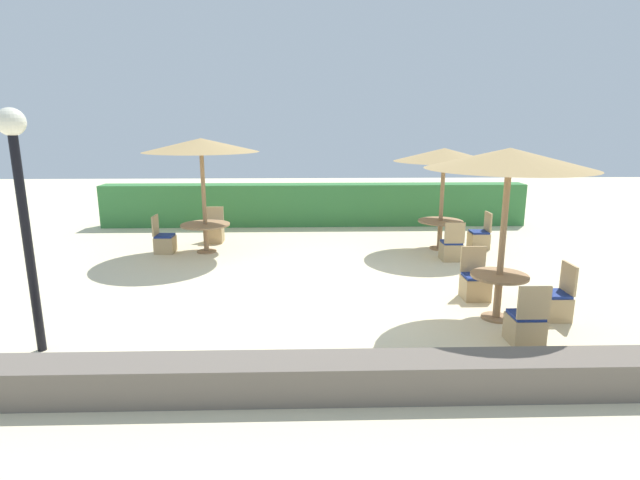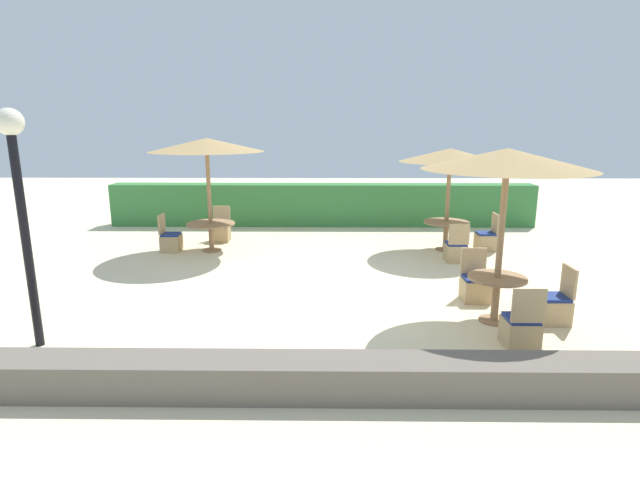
{
  "view_description": "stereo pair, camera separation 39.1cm",
  "coord_description": "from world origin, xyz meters",
  "views": [
    {
      "loc": [
        -0.27,
        -8.85,
        3.13
      ],
      "look_at": [
        0.0,
        0.6,
        0.9
      ],
      "focal_mm": 28.0,
      "sensor_mm": 36.0,
      "label": 1
    },
    {
      "loc": [
        0.12,
        -8.85,
        3.13
      ],
      "look_at": [
        0.0,
        0.6,
        0.9
      ],
      "focal_mm": 28.0,
      "sensor_mm": 36.0,
      "label": 2
    }
  ],
  "objects": [
    {
      "name": "ground_plane",
      "position": [
        0.0,
        0.0,
        0.0
      ],
      "size": [
        40.0,
        40.0,
        0.0
      ],
      "primitive_type": "plane",
      "color": "beige"
    },
    {
      "name": "parasol_front_right",
      "position": [
        2.84,
        -1.27,
        2.58
      ],
      "size": [
        2.57,
        2.57,
        2.76
      ],
      "color": "#93704C",
      "rests_on": "ground_plane"
    },
    {
      "name": "parasol_back_right",
      "position": [
        3.11,
        3.36,
        2.35
      ],
      "size": [
        2.47,
        2.47,
        2.53
      ],
      "color": "#93704C",
      "rests_on": "ground_plane"
    },
    {
      "name": "round_table_back_left",
      "position": [
        -2.74,
        3.21,
        0.58
      ],
      "size": [
        1.2,
        1.2,
        0.71
      ],
      "color": "#93704C",
      "rests_on": "ground_plane"
    },
    {
      "name": "round_table_back_right",
      "position": [
        3.11,
        3.36,
        0.59
      ],
      "size": [
        1.12,
        1.12,
        0.73
      ],
      "color": "#93704C",
      "rests_on": "ground_plane"
    },
    {
      "name": "patio_chair_back_left_north",
      "position": [
        -2.72,
        4.27,
        0.26
      ],
      "size": [
        0.46,
        0.46,
        0.93
      ],
      "rotation": [
        0.0,
        0.0,
        3.14
      ],
      "color": "tan",
      "rests_on": "ground_plane"
    },
    {
      "name": "patio_chair_back_left_west",
      "position": [
        -3.76,
        3.18,
        0.26
      ],
      "size": [
        0.46,
        0.46,
        0.93
      ],
      "rotation": [
        0.0,
        0.0,
        -1.57
      ],
      "color": "tan",
      "rests_on": "ground_plane"
    },
    {
      "name": "lamp_post",
      "position": [
        -4.01,
        -2.24,
        2.35
      ],
      "size": [
        0.36,
        0.36,
        3.32
      ],
      "color": "black",
      "rests_on": "ground_plane"
    },
    {
      "name": "patio_chair_back_right_east",
      "position": [
        4.14,
        3.39,
        0.26
      ],
      "size": [
        0.46,
        0.46,
        0.93
      ],
      "rotation": [
        0.0,
        0.0,
        1.57
      ],
      "color": "tan",
      "rests_on": "ground_plane"
    },
    {
      "name": "round_table_front_right",
      "position": [
        2.84,
        -1.27,
        0.56
      ],
      "size": [
        0.91,
        0.91,
        0.75
      ],
      "color": "#93704C",
      "rests_on": "ground_plane"
    },
    {
      "name": "patio_chair_back_right_south",
      "position": [
        3.1,
        2.28,
        0.26
      ],
      "size": [
        0.46,
        0.46,
        0.93
      ],
      "color": "tan",
      "rests_on": "ground_plane"
    },
    {
      "name": "parasol_back_left",
      "position": [
        -2.74,
        3.21,
        2.6
      ],
      "size": [
        2.75,
        2.75,
        2.77
      ],
      "color": "#93704C",
      "rests_on": "ground_plane"
    },
    {
      "name": "patio_chair_front_right_north",
      "position": [
        2.8,
        -0.3,
        0.26
      ],
      "size": [
        0.46,
        0.46,
        0.93
      ],
      "rotation": [
        0.0,
        0.0,
        3.14
      ],
      "color": "tan",
      "rests_on": "ground_plane"
    },
    {
      "name": "patio_chair_front_right_east",
      "position": [
        3.76,
        -1.3,
        0.26
      ],
      "size": [
        0.46,
        0.46,
        0.93
      ],
      "rotation": [
        0.0,
        0.0,
        1.57
      ],
      "color": "tan",
      "rests_on": "ground_plane"
    },
    {
      "name": "patio_chair_front_right_south",
      "position": [
        2.89,
        -2.21,
        0.26
      ],
      "size": [
        0.46,
        0.46,
        0.93
      ],
      "color": "tan",
      "rests_on": "ground_plane"
    },
    {
      "name": "hedge_row",
      "position": [
        0.0,
        6.48,
        0.64
      ],
      "size": [
        13.0,
        0.7,
        1.29
      ],
      "primitive_type": "cube",
      "color": "#387A3D",
      "rests_on": "ground_plane"
    },
    {
      "name": "stone_border",
      "position": [
        0.0,
        -3.56,
        0.23
      ],
      "size": [
        10.0,
        0.56,
        0.46
      ],
      "primitive_type": "cube",
      "color": "#6B6056",
      "rests_on": "ground_plane"
    }
  ]
}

